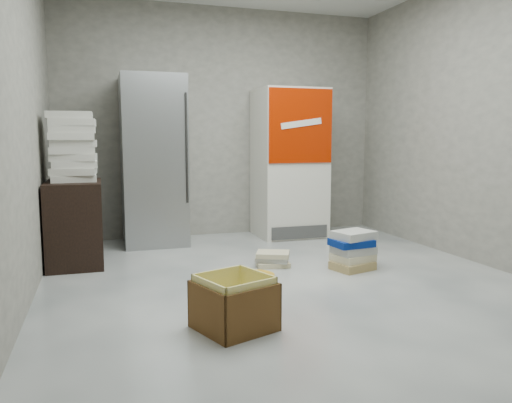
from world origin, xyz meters
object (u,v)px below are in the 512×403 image
object	(u,v)px
wood_shelf	(75,223)
phonebook_stack_main	(353,250)
coke_cooler	(289,163)
cardboard_box	(234,307)
steel_fridge	(154,161)

from	to	relation	value
wood_shelf	phonebook_stack_main	distance (m)	2.65
coke_cooler	wood_shelf	bearing A→B (deg)	-163.72
wood_shelf	coke_cooler	bearing A→B (deg)	16.28
phonebook_stack_main	cardboard_box	size ratio (longest dim) A/B	0.79
phonebook_stack_main	steel_fridge	bearing A→B (deg)	118.11
coke_cooler	cardboard_box	size ratio (longest dim) A/B	3.27
cardboard_box	coke_cooler	bearing A→B (deg)	42.00
steel_fridge	phonebook_stack_main	size ratio (longest dim) A/B	4.39
cardboard_box	wood_shelf	bearing A→B (deg)	95.70
steel_fridge	phonebook_stack_main	xyz separation A→B (m)	(1.62, -1.71, -0.77)
steel_fridge	phonebook_stack_main	bearing A→B (deg)	-46.60
phonebook_stack_main	wood_shelf	bearing A→B (deg)	142.82
steel_fridge	cardboard_box	world-z (taller)	steel_fridge
steel_fridge	phonebook_stack_main	world-z (taller)	steel_fridge
steel_fridge	coke_cooler	world-z (taller)	steel_fridge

